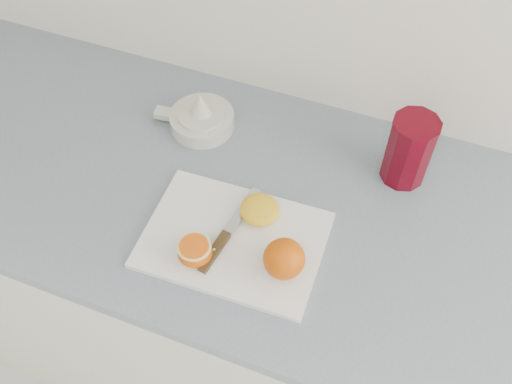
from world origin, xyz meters
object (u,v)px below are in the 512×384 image
Objects in this scene: cutting_board at (234,240)px; red_tumbler at (408,152)px; counter at (281,308)px; citrus_juicer at (201,118)px; half_orange at (195,251)px.

red_tumbler is (0.26, 0.27, 0.06)m from cutting_board.
counter is 0.57m from red_tumbler.
cutting_board is 0.31m from citrus_juicer.
citrus_juicer is (-0.13, 0.31, -0.01)m from half_orange.
counter is at bearing 58.93° from cutting_board.
red_tumbler reaches higher than cutting_board.
cutting_board is 5.23× the size of half_orange.
cutting_board is at bearing 52.39° from half_orange.
half_orange is (-0.05, -0.06, 0.03)m from cutting_board.
half_orange reaches higher than cutting_board.
half_orange is (-0.12, -0.18, 0.48)m from counter.
citrus_juicer is 0.44m from red_tumbler.
red_tumbler reaches higher than citrus_juicer.
half_orange is 0.42× the size of red_tumbler.
half_orange is 0.35× the size of citrus_juicer.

